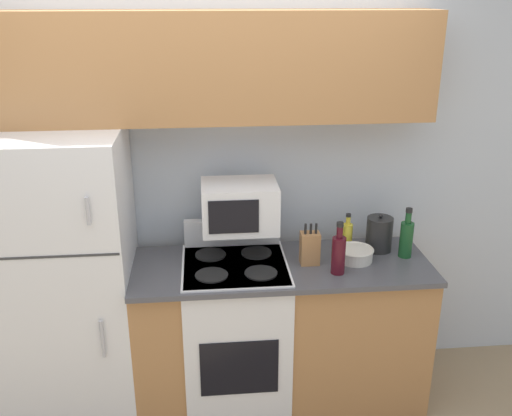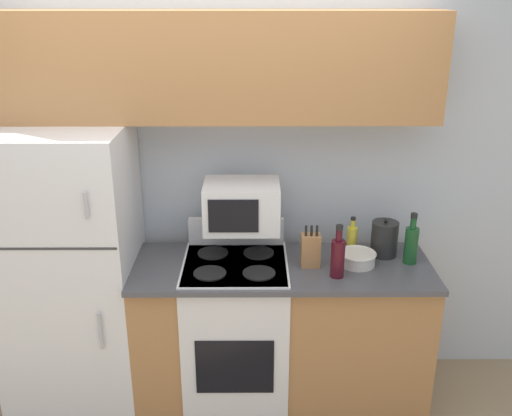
{
  "view_description": "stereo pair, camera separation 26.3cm",
  "coord_description": "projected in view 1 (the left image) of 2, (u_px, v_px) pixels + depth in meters",
  "views": [
    {
      "loc": [
        -0.05,
        -2.61,
        2.38
      ],
      "look_at": [
        0.23,
        0.26,
        1.28
      ],
      "focal_mm": 40.0,
      "sensor_mm": 36.0,
      "label": 1
    },
    {
      "loc": [
        0.21,
        -2.62,
        2.38
      ],
      "look_at": [
        0.23,
        0.26,
        1.28
      ],
      "focal_mm": 40.0,
      "sensor_mm": 36.0,
      "label": 2
    }
  ],
  "objects": [
    {
      "name": "wall_back",
      "position": [
        212.0,
        185.0,
        3.47
      ],
      "size": [
        8.0,
        0.05,
        2.55
      ],
      "color": "silver",
      "rests_on": "ground_plane"
    },
    {
      "name": "lower_cabinets",
      "position": [
        280.0,
        332.0,
        3.42
      ],
      "size": [
        1.69,
        0.62,
        0.93
      ],
      "color": "#B27A47",
      "rests_on": "ground_plane"
    },
    {
      "name": "refrigerator",
      "position": [
        65.0,
        281.0,
        3.2
      ],
      "size": [
        0.76,
        0.68,
        1.71
      ],
      "color": "white",
      "rests_on": "ground_plane"
    },
    {
      "name": "upper_cabinets",
      "position": [
        209.0,
        67.0,
        3.04
      ],
      "size": [
        2.45,
        0.32,
        0.58
      ],
      "color": "#B27A47",
      "rests_on": "refrigerator"
    },
    {
      "name": "stove",
      "position": [
        236.0,
        333.0,
        3.38
      ],
      "size": [
        0.6,
        0.6,
        1.1
      ],
      "color": "white",
      "rests_on": "ground_plane"
    },
    {
      "name": "microwave",
      "position": [
        239.0,
        206.0,
        3.22
      ],
      "size": [
        0.43,
        0.32,
        0.27
      ],
      "color": "white",
      "rests_on": "stove"
    },
    {
      "name": "knife_block",
      "position": [
        310.0,
        248.0,
        3.21
      ],
      "size": [
        0.11,
        0.08,
        0.25
      ],
      "color": "#B27A47",
      "rests_on": "lower_cabinets"
    },
    {
      "name": "bowl",
      "position": [
        355.0,
        254.0,
        3.26
      ],
      "size": [
        0.21,
        0.21,
        0.07
      ],
      "color": "silver",
      "rests_on": "lower_cabinets"
    },
    {
      "name": "bottle_wine_green",
      "position": [
        406.0,
        238.0,
        3.28
      ],
      "size": [
        0.08,
        0.08,
        0.3
      ],
      "color": "#194C23",
      "rests_on": "lower_cabinets"
    },
    {
      "name": "bottle_cooking_spray",
      "position": [
        347.0,
        235.0,
        3.41
      ],
      "size": [
        0.06,
        0.06,
        0.22
      ],
      "color": "gold",
      "rests_on": "lower_cabinets"
    },
    {
      "name": "bottle_wine_red",
      "position": [
        339.0,
        253.0,
        3.09
      ],
      "size": [
        0.08,
        0.08,
        0.3
      ],
      "color": "#470F19",
      "rests_on": "lower_cabinets"
    },
    {
      "name": "kettle",
      "position": [
        379.0,
        234.0,
        3.37
      ],
      "size": [
        0.15,
        0.15,
        0.23
      ],
      "color": "black",
      "rests_on": "lower_cabinets"
    }
  ]
}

